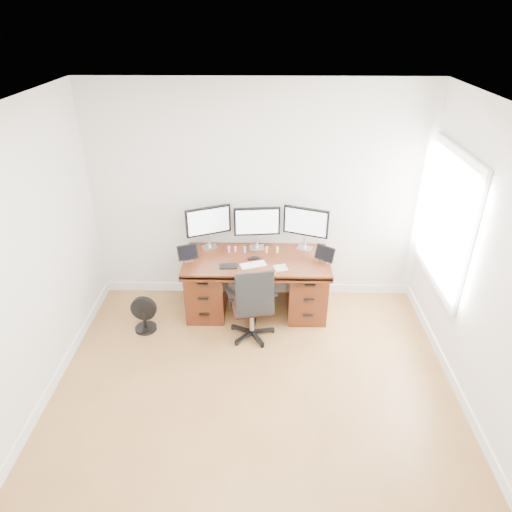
{
  "coord_description": "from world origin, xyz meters",
  "views": [
    {
      "loc": [
        0.09,
        -2.85,
        3.36
      ],
      "look_at": [
        0.0,
        1.5,
        0.95
      ],
      "focal_mm": 32.0,
      "sensor_mm": 36.0,
      "label": 1
    }
  ],
  "objects_px": {
    "office_chair": "(252,315)",
    "keyboard": "(253,265)",
    "floor_fan": "(144,315)",
    "monitor_center": "(257,223)",
    "desk": "(257,282)"
  },
  "relations": [
    {
      "from": "office_chair",
      "to": "keyboard",
      "type": "bearing_deg",
      "value": 77.81
    },
    {
      "from": "monitor_center",
      "to": "keyboard",
      "type": "bearing_deg",
      "value": -100.23
    },
    {
      "from": "monitor_center",
      "to": "keyboard",
      "type": "xyz_separation_m",
      "value": [
        -0.03,
        -0.43,
        -0.33
      ]
    },
    {
      "from": "office_chair",
      "to": "monitor_center",
      "type": "xyz_separation_m",
      "value": [
        0.04,
        0.78,
        0.78
      ]
    },
    {
      "from": "desk",
      "to": "keyboard",
      "type": "bearing_deg",
      "value": -100.03
    },
    {
      "from": "desk",
      "to": "monitor_center",
      "type": "distance_m",
      "value": 0.72
    },
    {
      "from": "floor_fan",
      "to": "monitor_center",
      "type": "distance_m",
      "value": 1.7
    },
    {
      "from": "keyboard",
      "to": "monitor_center",
      "type": "bearing_deg",
      "value": 66.51
    },
    {
      "from": "floor_fan",
      "to": "keyboard",
      "type": "distance_m",
      "value": 1.39
    },
    {
      "from": "desk",
      "to": "floor_fan",
      "type": "xyz_separation_m",
      "value": [
        -1.3,
        -0.43,
        -0.19
      ]
    },
    {
      "from": "floor_fan",
      "to": "keyboard",
      "type": "xyz_separation_m",
      "value": [
        1.26,
        0.23,
        0.55
      ]
    },
    {
      "from": "office_chair",
      "to": "floor_fan",
      "type": "bearing_deg",
      "value": 162.63
    },
    {
      "from": "floor_fan",
      "to": "keyboard",
      "type": "height_order",
      "value": "keyboard"
    },
    {
      "from": "office_chair",
      "to": "keyboard",
      "type": "distance_m",
      "value": 0.57
    },
    {
      "from": "desk",
      "to": "office_chair",
      "type": "bearing_deg",
      "value": -93.7
    }
  ]
}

